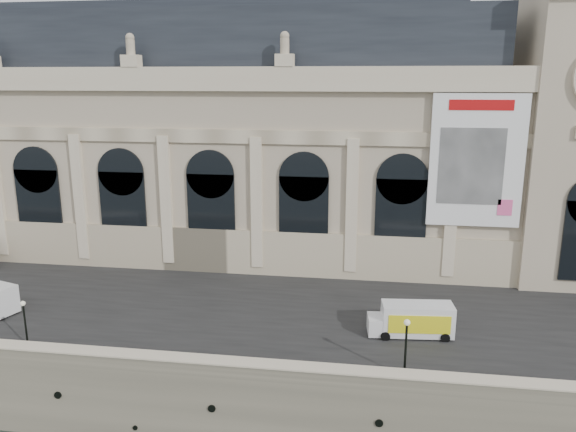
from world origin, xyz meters
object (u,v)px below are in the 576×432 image
Objects in this scene: box_truck at (412,320)px; lamp_right at (406,349)px; van_c at (409,316)px; lamp_left at (25,324)px.

lamp_right is (-0.95, -6.94, 0.83)m from box_truck.
van_c is 1.17× the size of lamp_right.
lamp_left is at bearing -167.77° from box_truck.
van_c is 8.34m from lamp_right.
lamp_left is 29.51m from lamp_right.
lamp_left reaches higher than van_c.
lamp_right is at bearing -95.45° from van_c.
lamp_right is at bearing -0.66° from lamp_left.
van_c is 0.74× the size of box_truck.
box_truck is 31.18m from lamp_left.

